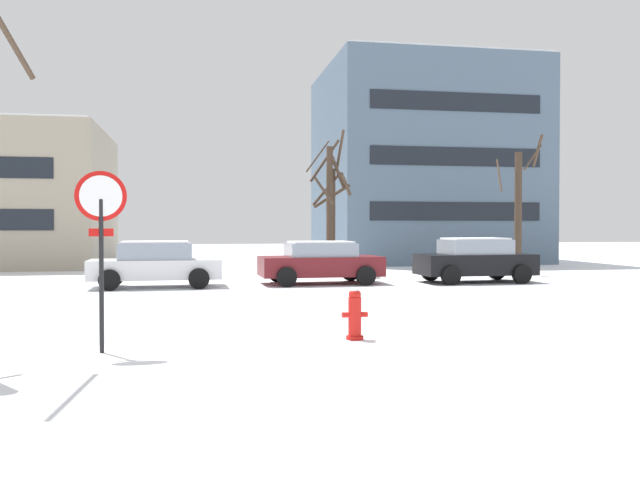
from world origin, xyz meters
TOP-DOWN VIEW (x-y plane):
  - ground_plane at (0.00, 0.00)m, footprint 120.00×120.00m
  - road_surface at (0.00, 3.72)m, footprint 80.00×9.45m
  - stop_sign at (-1.77, -1.66)m, footprint 0.75×0.13m
  - fire_hydrant at (2.28, -1.20)m, footprint 0.44×0.30m
  - parked_car_white at (-1.63, 9.37)m, footprint 4.09×2.11m
  - parked_car_maroon at (3.70, 9.66)m, footprint 4.06×2.26m
  - parked_car_black at (9.02, 9.29)m, footprint 3.96×2.10m
  - tree_far_right at (4.75, 13.31)m, footprint 1.45×1.58m
  - tree_far_mid at (12.16, 12.26)m, footprint 1.96×1.93m
  - tree_far_left at (4.91, 13.80)m, footprint 1.72×1.85m
  - building_far_right at (12.01, 23.35)m, footprint 10.82×10.08m

SIDE VIEW (x-z plane):
  - ground_plane at x=0.00m, z-range 0.00..0.00m
  - road_surface at x=0.00m, z-range 0.00..0.00m
  - fire_hydrant at x=2.28m, z-range 0.00..0.89m
  - parked_car_maroon at x=3.70m, z-range 0.02..1.44m
  - parked_car_white at x=-1.63m, z-range 0.01..1.46m
  - parked_car_black at x=9.02m, z-range 0.01..1.53m
  - stop_sign at x=-1.77m, z-range 0.56..3.31m
  - tree_far_left at x=4.91m, z-range -0.33..5.12m
  - tree_far_mid at x=12.16m, z-range -0.09..5.35m
  - tree_far_right at x=4.75m, z-range -0.11..5.54m
  - building_far_right at x=12.01m, z-range 0.00..10.66m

